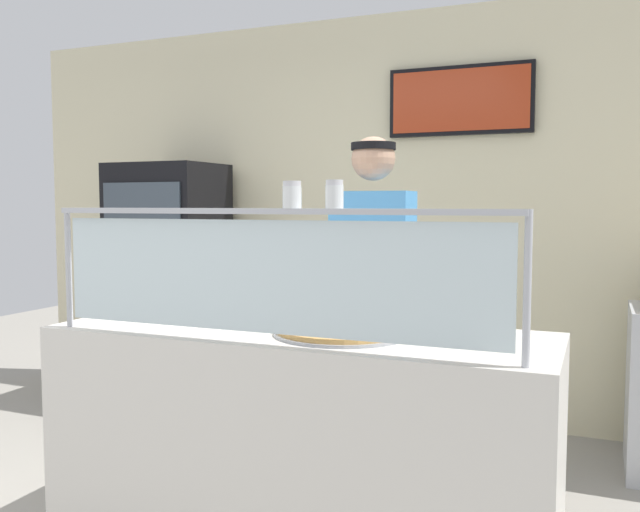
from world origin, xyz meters
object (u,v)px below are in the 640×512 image
object	(u,v)px
drink_fridge	(169,285)
pepper_flake_shaker	(334,196)
pizza_tray	(342,330)
parmesan_shaker	(292,196)
pizza_server	(341,325)
worker_figure	(373,294)

from	to	relation	value
drink_fridge	pepper_flake_shaker	bearing A→B (deg)	-43.41
pizza_tray	pepper_flake_shaker	size ratio (longest dim) A/B	5.44
parmesan_shaker	drink_fridge	world-z (taller)	drink_fridge
pizza_server	parmesan_shaker	bearing A→B (deg)	-103.76
parmesan_shaker	drink_fridge	bearing A→B (deg)	134.30
pizza_server	parmesan_shaker	xyz separation A→B (m)	(-0.08, -0.24, 0.48)
pizza_tray	parmesan_shaker	world-z (taller)	parmesan_shaker
pepper_flake_shaker	worker_figure	bearing A→B (deg)	100.94
pizza_tray	worker_figure	world-z (taller)	worker_figure
pizza_tray	worker_figure	bearing A→B (deg)	99.31
parmesan_shaker	pepper_flake_shaker	xyz separation A→B (m)	(0.15, -0.00, 0.00)
pizza_tray	parmesan_shaker	bearing A→B (deg)	-107.13
pizza_tray	drink_fridge	world-z (taller)	drink_fridge
pepper_flake_shaker	drink_fridge	xyz separation A→B (m)	(-2.01, 1.90, -0.61)
parmesan_shaker	pepper_flake_shaker	bearing A→B (deg)	-0.00
pizza_server	pizza_tray	bearing A→B (deg)	101.86
pizza_tray	drink_fridge	bearing A→B (deg)	139.79
pizza_tray	parmesan_shaker	size ratio (longest dim) A/B	5.54
parmesan_shaker	pizza_tray	bearing A→B (deg)	72.87
pizza_server	worker_figure	xyz separation A→B (m)	(-0.12, 0.76, 0.02)
pizza_server	parmesan_shaker	distance (m)	0.54
pizza_server	drink_fridge	size ratio (longest dim) A/B	0.16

